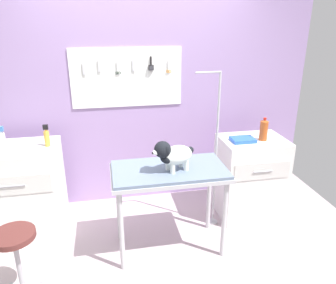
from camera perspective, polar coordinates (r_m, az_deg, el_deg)
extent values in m
cube|color=#B3A0A4|center=(3.24, -1.56, -20.38)|extent=(4.40, 4.00, 0.04)
cube|color=#9D7FB5|center=(3.83, -4.96, 6.16)|extent=(4.00, 0.06, 2.30)
cube|color=white|center=(3.71, -7.07, 10.93)|extent=(1.21, 0.02, 0.64)
cylinder|color=gray|center=(3.67, -14.34, 13.35)|extent=(0.01, 0.02, 0.01)
cube|color=silver|center=(3.67, -14.24, 12.17)|extent=(0.03, 0.01, 0.13)
cylinder|color=gray|center=(3.66, -11.80, 13.95)|extent=(0.01, 0.02, 0.01)
cube|color=silver|center=(3.66, -11.72, 12.77)|extent=(0.03, 0.01, 0.13)
cylinder|color=gray|center=(3.67, -8.72, 13.90)|extent=(0.01, 0.02, 0.01)
cube|color=silver|center=(3.67, -8.75, 12.79)|extent=(0.01, 0.00, 0.11)
cube|color=silver|center=(3.67, -8.56, 12.80)|extent=(0.01, 0.00, 0.11)
torus|color=black|center=(3.68, -8.80, 11.66)|extent=(0.03, 0.01, 0.03)
torus|color=black|center=(3.68, -8.38, 11.68)|extent=(0.03, 0.01, 0.03)
cylinder|color=gray|center=(3.68, -5.95, 14.22)|extent=(0.01, 0.02, 0.01)
cube|color=silver|center=(3.68, -5.89, 13.04)|extent=(0.03, 0.01, 0.13)
cylinder|color=gray|center=(3.70, -2.99, 14.63)|extent=(0.01, 0.02, 0.01)
cylinder|color=black|center=(3.70, -2.95, 13.77)|extent=(0.02, 0.02, 0.09)
cube|color=black|center=(3.71, -2.93, 12.66)|extent=(0.06, 0.02, 0.06)
cube|color=#333338|center=(3.69, -2.89, 12.62)|extent=(0.05, 0.01, 0.05)
cylinder|color=gray|center=(3.74, 0.11, 14.24)|extent=(0.01, 0.02, 0.01)
cube|color=silver|center=(3.73, 0.04, 13.15)|extent=(0.01, 0.00, 0.11)
cube|color=silver|center=(3.74, 0.23, 13.16)|extent=(0.01, 0.00, 0.11)
torus|color=orange|center=(3.74, -0.06, 12.04)|extent=(0.03, 0.01, 0.03)
torus|color=orange|center=(3.75, 0.34, 12.06)|extent=(0.03, 0.01, 0.03)
cylinder|color=#B7B7BC|center=(2.96, -8.03, -15.01)|extent=(0.04, 0.04, 0.78)
cylinder|color=#B7B7BC|center=(3.12, 9.64, -13.02)|extent=(0.04, 0.04, 0.78)
cylinder|color=#B7B7BC|center=(3.34, -8.52, -10.57)|extent=(0.04, 0.04, 0.78)
cylinder|color=#B7B7BC|center=(3.48, 7.08, -9.07)|extent=(0.04, 0.04, 0.78)
cube|color=#B7B7BC|center=(2.99, 0.23, -5.33)|extent=(1.05, 0.57, 0.03)
cube|color=slate|center=(2.98, 0.23, -4.78)|extent=(1.01, 0.55, 0.03)
cylinder|color=#B7B7BC|center=(3.77, 7.62, -13.40)|extent=(0.11, 0.11, 0.01)
cylinder|color=#B7B7BC|center=(3.38, 8.27, -1.88)|extent=(0.02, 0.02, 1.64)
cylinder|color=#B7B7BC|center=(3.12, 6.92, 11.81)|extent=(0.24, 0.02, 0.02)
cylinder|color=white|center=(2.86, 0.82, -4.52)|extent=(0.04, 0.04, 0.10)
cylinder|color=white|center=(2.93, -0.01, -3.88)|extent=(0.04, 0.04, 0.10)
cylinder|color=white|center=(2.92, 3.15, -3.97)|extent=(0.04, 0.04, 0.10)
cylinder|color=white|center=(2.99, 2.28, -3.36)|extent=(0.04, 0.04, 0.10)
ellipsoid|color=white|center=(2.88, 1.50, -2.25)|extent=(0.33, 0.26, 0.16)
ellipsoid|color=black|center=(2.84, -0.28, -2.79)|extent=(0.14, 0.15, 0.09)
sphere|color=black|center=(2.79, -0.94, -1.30)|extent=(0.15, 0.15, 0.15)
ellipsoid|color=white|center=(2.77, -2.07, -1.81)|extent=(0.08, 0.07, 0.05)
sphere|color=black|center=(2.76, -2.61, -1.92)|extent=(0.02, 0.02, 0.02)
ellipsoid|color=black|center=(2.74, -0.08, -1.46)|extent=(0.05, 0.04, 0.08)
ellipsoid|color=black|center=(2.85, -1.26, -0.64)|extent=(0.05, 0.04, 0.08)
sphere|color=black|center=(2.94, 3.84, -1.37)|extent=(0.06, 0.06, 0.06)
cube|color=silver|center=(3.68, -23.90, -7.69)|extent=(0.80, 0.56, 0.94)
cube|color=silver|center=(3.34, -25.37, -6.84)|extent=(0.70, 0.01, 0.19)
cylinder|color=#99999E|center=(3.33, -25.40, -6.90)|extent=(0.24, 0.02, 0.02)
cube|color=silver|center=(3.79, 13.90, -5.88)|extent=(0.68, 0.52, 0.90)
cube|color=silver|center=(3.50, 15.95, -4.85)|extent=(0.60, 0.01, 0.18)
cylinder|color=#99999E|center=(3.49, 16.00, -4.91)|extent=(0.20, 0.02, 0.02)
cylinder|color=#9E9EA3|center=(3.00, -24.21, -19.12)|extent=(0.04, 0.04, 0.55)
cylinder|color=#582925|center=(2.83, -25.12, -14.41)|extent=(0.33, 0.33, 0.04)
cylinder|color=white|center=(3.50, -26.66, 0.20)|extent=(0.06, 0.06, 0.15)
cylinder|color=white|center=(3.47, -26.89, 1.52)|extent=(0.03, 0.03, 0.02)
cube|color=#3B72B2|center=(3.46, -26.97, 2.02)|extent=(0.06, 0.04, 0.04)
cylinder|color=gold|center=(3.38, -20.11, 0.53)|extent=(0.05, 0.05, 0.15)
cylinder|color=gold|center=(3.35, -20.28, 1.90)|extent=(0.02, 0.02, 0.02)
cube|color=black|center=(3.35, -20.35, 2.43)|extent=(0.05, 0.03, 0.04)
cylinder|color=#B44E1E|center=(3.58, 16.13, 1.86)|extent=(0.08, 0.08, 0.20)
cone|color=#B44E1E|center=(3.55, 16.31, 3.56)|extent=(0.08, 0.08, 0.02)
cylinder|color=red|center=(3.54, 16.34, 3.88)|extent=(0.03, 0.03, 0.02)
cube|color=blue|center=(3.52, 12.74, 0.40)|extent=(0.24, 0.18, 0.04)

